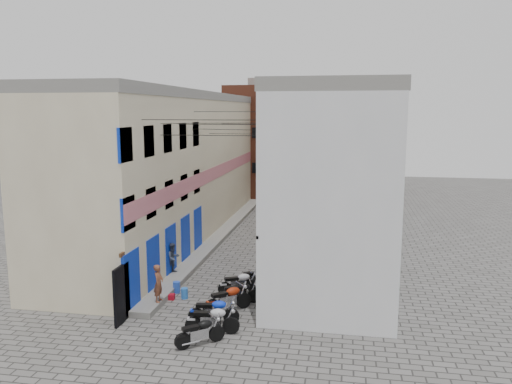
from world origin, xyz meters
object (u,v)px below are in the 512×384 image
Objects in this scene: motorcycle_c at (214,310)px; water_jug_near at (184,293)px; red_crate at (170,297)px; water_jug_far at (177,287)px; motorcycle_e at (239,291)px; person_a at (159,283)px; motorcycle_d at (228,297)px; motorcycle_g at (257,277)px; motorcycle_a at (200,331)px; motorcycle_b at (212,318)px; motorcycle_f at (239,282)px; person_b at (173,258)px.

motorcycle_c is 4.24× the size of water_jug_near.
water_jug_far is at bearing 90.00° from red_crate.
water_jug_far is at bearing 133.18° from water_jug_near.
person_a is (-3.11, -0.98, 0.50)m from motorcycle_e.
motorcycle_g is (0.64, 2.84, -0.07)m from motorcycle_d.
person_a is 1.52m from water_jug_near.
motorcycle_c reaches higher than motorcycle_a.
motorcycle_f is (0.14, 3.95, -0.02)m from motorcycle_b.
red_crate is (0.80, -2.67, -0.86)m from person_b.
motorcycle_b is at bearing 131.05° from motorcycle_a.
red_crate is (-2.44, 2.05, -0.44)m from motorcycle_c.
motorcycle_g is 1.24× the size of person_b.
motorcycle_e reaches higher than red_crate.
motorcycle_b is 6.47m from person_b.
motorcycle_b is (0.17, 0.97, 0.04)m from motorcycle_a.
motorcycle_b is 0.79m from motorcycle_c.
motorcycle_a is at bearing -140.13° from person_a.
motorcycle_b is at bearing -24.94° from motorcycle_e.
water_jug_near is (-2.79, -1.80, -0.29)m from motorcycle_g.
water_jug_far is (-2.44, 2.85, -0.31)m from motorcycle_c.
red_crate is at bearing -94.25° from motorcycle_f.
person_a is 1.27m from red_crate.
motorcycle_f is at bearing -56.78° from person_a.
motorcycle_b is 4.33× the size of water_jug_near.
red_crate is at bearing -131.55° from person_b.
water_jug_near is (-2.18, -0.92, -0.32)m from motorcycle_f.
water_jug_near is 0.60m from red_crate.
motorcycle_b is at bearing -28.69° from motorcycle_f.
motorcycle_b reaches higher than motorcycle_f.
person_b reaches higher than water_jug_far.
motorcycle_g is (0.92, 5.80, -0.00)m from motorcycle_a.
motorcycle_c is at bearing -39.97° from red_crate.
motorcycle_d is at bearing 135.65° from motorcycle_a.
motorcycle_g is at bearing -52.04° from person_a.
motorcycle_c is 5.31× the size of red_crate.
motorcycle_f is 2.39m from water_jug_near.
motorcycle_c is 0.94× the size of motorcycle_d.
water_jug_near is (1.35, -2.45, -0.75)m from person_b.
motorcycle_f is 4.18× the size of water_jug_near.
motorcycle_g is at bearing 118.67° from motorcycle_f.
person_b is at bearing -140.19° from motorcycle_f.
person_a reaches higher than red_crate.
person_b is 2.15m from water_jug_far.
motorcycle_a is at bearing -17.38° from motorcycle_b.
water_jug_near is at bearing -93.86° from motorcycle_f.
person_a reaches higher than motorcycle_a.
person_a is at bearing -81.76° from motorcycle_f.
motorcycle_e is 3.62× the size of water_jug_far.
red_crate is (0.15, 0.89, -0.90)m from person_a.
motorcycle_a is at bearing -9.27° from motorcycle_c.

